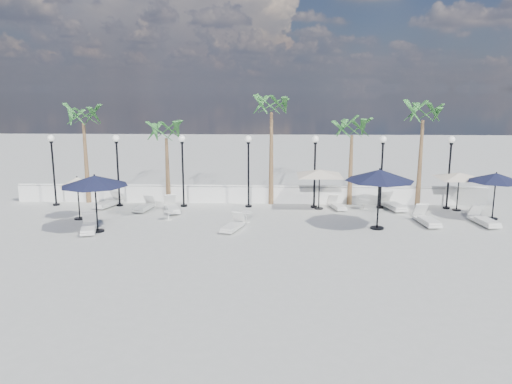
{
  "coord_description": "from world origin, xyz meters",
  "views": [
    {
      "loc": [
        1.36,
        -19.54,
        6.22
      ],
      "look_at": [
        0.52,
        3.23,
        1.5
      ],
      "focal_mm": 35.0,
      "sensor_mm": 36.0,
      "label": 1
    }
  ],
  "objects_px": {
    "lounger_0": "(89,227)",
    "lounger_1": "(144,206)",
    "lounger_5": "(233,226)",
    "parasol_navy_mid": "(380,176)",
    "lounger_4": "(337,205)",
    "lounger_8": "(484,220)",
    "parasol_cream_small": "(77,182)",
    "parasol_navy_left": "(95,181)",
    "lounger_6": "(393,205)",
    "parasol_navy_right": "(496,178)",
    "lounger_7": "(427,219)",
    "lounger_3": "(172,207)",
    "parasol_cream_sq_b": "(460,173)",
    "lounger_2": "(108,203)",
    "parasol_cream_sq_a": "(320,170)"
  },
  "relations": [
    {
      "from": "parasol_cream_sq_a",
      "to": "lounger_2",
      "type": "bearing_deg",
      "value": 179.9
    },
    {
      "from": "lounger_7",
      "to": "lounger_8",
      "type": "height_order",
      "value": "lounger_7"
    },
    {
      "from": "lounger_8",
      "to": "parasol_cream_small",
      "type": "height_order",
      "value": "parasol_cream_small"
    },
    {
      "from": "parasol_navy_left",
      "to": "parasol_cream_sq_a",
      "type": "xyz_separation_m",
      "value": [
        10.19,
        4.66,
        -0.2
      ]
    },
    {
      "from": "lounger_4",
      "to": "lounger_7",
      "type": "xyz_separation_m",
      "value": [
        3.82,
        -2.98,
        0.05
      ]
    },
    {
      "from": "lounger_1",
      "to": "lounger_6",
      "type": "bearing_deg",
      "value": 12.61
    },
    {
      "from": "lounger_2",
      "to": "parasol_navy_right",
      "type": "xyz_separation_m",
      "value": [
        19.53,
        -1.84,
        1.81
      ]
    },
    {
      "from": "lounger_1",
      "to": "lounger_4",
      "type": "bearing_deg",
      "value": 13.47
    },
    {
      "from": "parasol_navy_right",
      "to": "parasol_cream_sq_a",
      "type": "distance_m",
      "value": 8.47
    },
    {
      "from": "lounger_2",
      "to": "parasol_navy_right",
      "type": "relative_size",
      "value": 0.76
    },
    {
      "from": "lounger_3",
      "to": "lounger_7",
      "type": "bearing_deg",
      "value": -28.69
    },
    {
      "from": "lounger_6",
      "to": "lounger_8",
      "type": "distance_m",
      "value": 4.61
    },
    {
      "from": "parasol_navy_mid",
      "to": "parasol_cream_small",
      "type": "relative_size",
      "value": 1.46
    },
    {
      "from": "lounger_0",
      "to": "lounger_1",
      "type": "distance_m",
      "value": 4.33
    },
    {
      "from": "lounger_1",
      "to": "lounger_3",
      "type": "relative_size",
      "value": 0.89
    },
    {
      "from": "lounger_8",
      "to": "parasol_navy_right",
      "type": "bearing_deg",
      "value": 44.96
    },
    {
      "from": "lounger_5",
      "to": "parasol_cream_sq_a",
      "type": "height_order",
      "value": "parasol_cream_sq_a"
    },
    {
      "from": "lounger_7",
      "to": "parasol_navy_right",
      "type": "relative_size",
      "value": 0.8
    },
    {
      "from": "lounger_0",
      "to": "lounger_2",
      "type": "bearing_deg",
      "value": 81.45
    },
    {
      "from": "lounger_4",
      "to": "lounger_5",
      "type": "relative_size",
      "value": 0.94
    },
    {
      "from": "parasol_navy_right",
      "to": "lounger_7",
      "type": "bearing_deg",
      "value": -161.89
    },
    {
      "from": "lounger_5",
      "to": "lounger_7",
      "type": "bearing_deg",
      "value": 25.55
    },
    {
      "from": "parasol_navy_mid",
      "to": "lounger_4",
      "type": "bearing_deg",
      "value": 110.02
    },
    {
      "from": "parasol_cream_sq_b",
      "to": "lounger_6",
      "type": "bearing_deg",
      "value": 178.48
    },
    {
      "from": "lounger_4",
      "to": "parasol_navy_right",
      "type": "relative_size",
      "value": 0.66
    },
    {
      "from": "lounger_6",
      "to": "parasol_navy_mid",
      "type": "bearing_deg",
      "value": -126.96
    },
    {
      "from": "lounger_0",
      "to": "lounger_7",
      "type": "height_order",
      "value": "lounger_7"
    },
    {
      "from": "lounger_0",
      "to": "parasol_navy_right",
      "type": "height_order",
      "value": "parasol_navy_right"
    },
    {
      "from": "lounger_5",
      "to": "lounger_3",
      "type": "bearing_deg",
      "value": 153.56
    },
    {
      "from": "lounger_3",
      "to": "parasol_cream_small",
      "type": "relative_size",
      "value": 0.93
    },
    {
      "from": "lounger_6",
      "to": "parasol_navy_left",
      "type": "distance_m",
      "value": 14.96
    },
    {
      "from": "lounger_2",
      "to": "parasol_navy_mid",
      "type": "distance_m",
      "value": 14.26
    },
    {
      "from": "lounger_1",
      "to": "parasol_navy_right",
      "type": "distance_m",
      "value": 17.52
    },
    {
      "from": "lounger_3",
      "to": "lounger_6",
      "type": "height_order",
      "value": "lounger_6"
    },
    {
      "from": "lounger_1",
      "to": "lounger_6",
      "type": "distance_m",
      "value": 13.01
    },
    {
      "from": "lounger_6",
      "to": "parasol_cream_small",
      "type": "xyz_separation_m",
      "value": [
        -15.7,
        -2.57,
        1.56
      ]
    },
    {
      "from": "lounger_5",
      "to": "parasol_navy_right",
      "type": "relative_size",
      "value": 0.7
    },
    {
      "from": "lounger_0",
      "to": "lounger_8",
      "type": "height_order",
      "value": "lounger_8"
    },
    {
      "from": "lounger_5",
      "to": "parasol_navy_mid",
      "type": "bearing_deg",
      "value": 21.84
    },
    {
      "from": "lounger_3",
      "to": "parasol_navy_left",
      "type": "relative_size",
      "value": 0.67
    },
    {
      "from": "lounger_0",
      "to": "lounger_4",
      "type": "bearing_deg",
      "value": 5.74
    },
    {
      "from": "lounger_3",
      "to": "lounger_0",
      "type": "bearing_deg",
      "value": -146.95
    },
    {
      "from": "lounger_3",
      "to": "parasol_navy_mid",
      "type": "height_order",
      "value": "parasol_navy_mid"
    },
    {
      "from": "lounger_7",
      "to": "parasol_cream_small",
      "type": "height_order",
      "value": "parasol_cream_small"
    },
    {
      "from": "parasol_navy_mid",
      "to": "parasol_cream_small",
      "type": "height_order",
      "value": "parasol_navy_mid"
    },
    {
      "from": "parasol_cream_sq_b",
      "to": "parasol_cream_small",
      "type": "height_order",
      "value": "parasol_cream_sq_b"
    },
    {
      "from": "lounger_2",
      "to": "lounger_6",
      "type": "xyz_separation_m",
      "value": [
        15.13,
        0.0,
        0.03
      ]
    },
    {
      "from": "lounger_8",
      "to": "parasol_navy_right",
      "type": "distance_m",
      "value": 2.27
    },
    {
      "from": "lounger_2",
      "to": "lounger_8",
      "type": "distance_m",
      "value": 18.91
    },
    {
      "from": "lounger_4",
      "to": "parasol_navy_left",
      "type": "relative_size",
      "value": 0.59
    }
  ]
}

